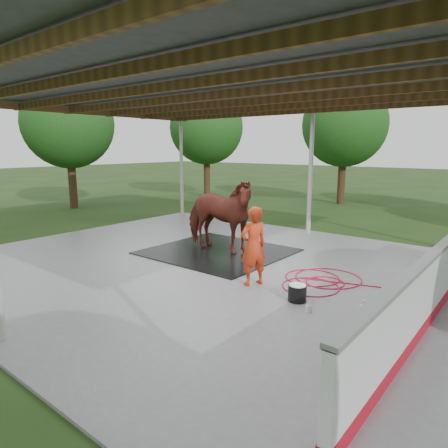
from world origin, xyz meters
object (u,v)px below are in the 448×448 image
Objects in this scene: wash_bucket at (297,293)px; horse at (218,215)px; handler at (253,246)px; dasher_board at (434,285)px.

horse is at bearing 152.24° from wash_bucket.
horse is 1.43× the size of handler.
dasher_board reaches higher than wash_bucket.
handler is 4.80× the size of wash_bucket.
dasher_board is 24.26× the size of wash_bucket.
handler is at bearing -128.47° from horse.
horse is (-5.30, 0.98, 0.44)m from dasher_board.
horse reaches higher than wash_bucket.
horse is 3.80m from wash_bucket.
horse is 6.87× the size of wash_bucket.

